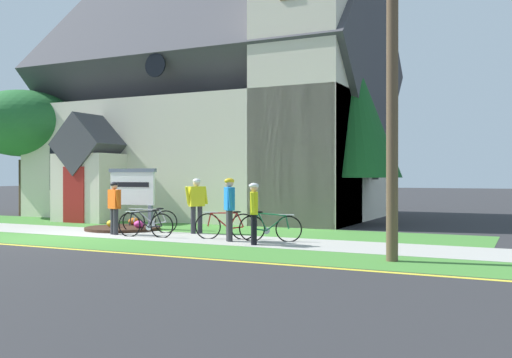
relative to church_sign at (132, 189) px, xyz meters
The scene contains 18 objects.
ground 1.55m from the church_sign, 101.95° to the left, with size 140.00×140.00×0.00m, color #2B2B2D.
sidewalk_slab 2.20m from the church_sign, 119.70° to the right, with size 32.00×2.30×0.01m, color #A8A59E.
grass_verge 4.05m from the church_sign, 103.24° to the right, with size 32.00×2.08×0.01m, color #427F33.
church_lawn 1.91m from the church_sign, 129.03° to the left, with size 24.00×2.93×0.01m, color #427F33.
church_building 7.68m from the church_sign, 93.39° to the left, with size 14.68×11.22×12.33m.
church_sign is the anchor object (origin of this frame).
flower_bed 1.32m from the church_sign, 88.19° to the right, with size 2.41×2.41×0.34m.
bicycle_yellow 5.88m from the church_sign, 13.81° to the right, with size 1.64×0.54×0.83m.
bicycle_green 2.98m from the church_sign, 44.45° to the right, with size 1.73×0.30×0.83m.
bicycle_white 1.86m from the church_sign, 32.55° to the right, with size 1.62×0.66×0.79m.
bicycle_orange 4.65m from the church_sign, 18.33° to the right, with size 1.67×0.55×0.80m.
cyclist_in_yellow_jersey 2.85m from the church_sign, ahead, with size 0.45×0.66×1.68m.
cyclist_in_blue_jersey 5.06m from the church_sign, 21.98° to the right, with size 0.46×0.67×1.69m.
cyclist_in_orange_jersey 2.02m from the church_sign, 67.35° to the right, with size 0.56×0.41×1.57m.
cyclist_in_green_jersey 6.04m from the church_sign, 21.99° to the right, with size 0.37×0.70×1.57m.
utility_pole 10.51m from the church_sign, 20.80° to the right, with size 3.12×0.28×8.72m.
roadside_conifer 8.29m from the church_sign, 39.76° to the left, with size 3.65×3.65×6.48m.
yard_deciduous_tree 9.26m from the church_sign, 160.13° to the left, with size 4.90×4.90×5.53m.
Camera 1 is at (12.09, -12.09, 1.75)m, focal length 40.11 mm.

